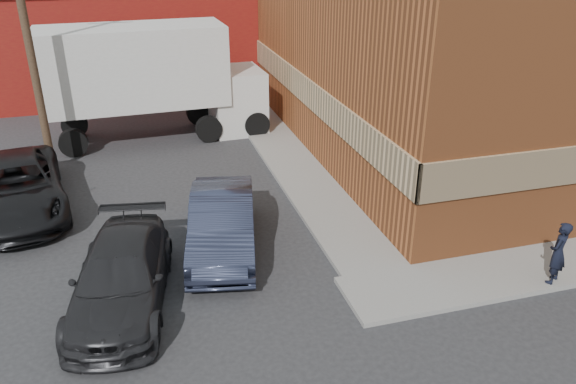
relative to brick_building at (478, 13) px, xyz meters
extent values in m
plane|color=#28282B|center=(-8.50, -9.00, -4.68)|extent=(90.00, 90.00, 0.00)
cube|color=#A25329|center=(0.00, 0.00, -0.18)|extent=(14.00, 18.00, 9.00)
cube|color=#D5B283|center=(-7.04, 0.00, -2.38)|extent=(0.08, 18.16, 1.00)
cube|color=gray|center=(-7.90, 0.00, -4.62)|extent=(1.80, 18.00, 0.12)
cube|color=maroon|center=(-14.50, 11.00, -2.18)|extent=(16.00, 8.00, 5.00)
cylinder|color=brown|center=(-16.00, 0.00, -0.18)|extent=(0.26, 0.26, 9.00)
imported|color=black|center=(-4.17, -10.55, -3.79)|extent=(0.67, 0.61, 1.54)
imported|color=#2C3249|center=(-11.24, -6.76, -3.93)|extent=(2.47, 4.82, 1.51)
imported|color=black|center=(-16.64, -3.00, -3.90)|extent=(3.47, 5.96, 1.56)
imported|color=#252528|center=(-13.78, -8.50, -3.99)|extent=(2.70, 5.02, 1.38)
cube|color=silver|center=(-12.88, 2.50, -1.79)|extent=(6.90, 2.98, 2.95)
cube|color=#217C34|center=(-12.83, 1.13, -2.24)|extent=(6.57, 0.27, 0.91)
cube|color=silver|center=(-8.46, 2.67, -3.44)|extent=(2.13, 2.57, 2.50)
cylinder|color=black|center=(-15.33, 1.28, -4.17)|extent=(1.03, 0.38, 1.02)
cylinder|color=black|center=(-15.42, 3.54, -4.17)|extent=(1.03, 0.38, 1.02)
cylinder|color=black|center=(-10.34, 1.46, -4.17)|extent=(1.03, 0.38, 1.02)
cylinder|color=black|center=(-10.43, 3.73, -4.17)|extent=(1.03, 0.38, 1.02)
cylinder|color=black|center=(-8.42, 1.54, -4.17)|extent=(1.03, 0.38, 1.02)
cylinder|color=black|center=(-8.50, 3.80, -4.17)|extent=(1.03, 0.38, 1.02)
camera|label=1|loc=(-13.11, -19.39, 2.89)|focal=35.00mm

